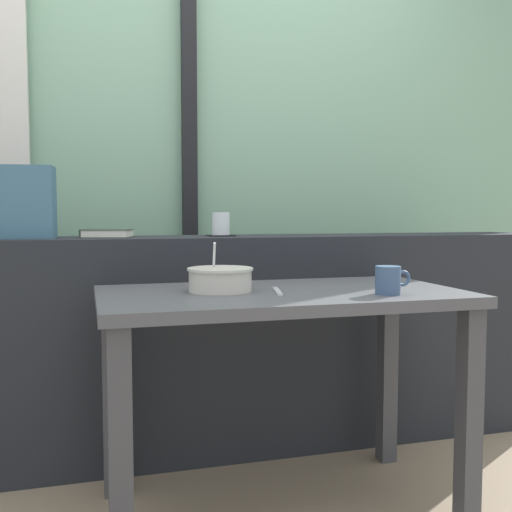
% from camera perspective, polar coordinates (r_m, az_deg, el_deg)
% --- Properties ---
extents(outdoor_backdrop, '(4.80, 0.08, 2.80)m').
position_cam_1_polar(outdoor_backdrop, '(3.05, -6.62, 12.56)').
color(outdoor_backdrop, '#84B293').
rests_on(outdoor_backdrop, ground).
extents(window_divider_post, '(0.07, 0.05, 2.60)m').
position_cam_1_polar(window_divider_post, '(2.96, -6.30, 10.84)').
color(window_divider_post, black).
rests_on(window_divider_post, ground).
extents(dark_console_ledge, '(2.80, 0.34, 0.86)m').
position_cam_1_polar(dark_console_ledge, '(2.41, -3.80, -8.38)').
color(dark_console_ledge, '#23262B').
rests_on(dark_console_ledge, ground).
extents(breakfast_table, '(1.13, 0.61, 0.71)m').
position_cam_1_polar(breakfast_table, '(1.89, 2.41, -6.94)').
color(breakfast_table, '#414145').
rests_on(breakfast_table, ground).
extents(coaster_square, '(0.10, 0.10, 0.00)m').
position_cam_1_polar(coaster_square, '(2.37, -3.37, 1.97)').
color(coaster_square, black).
rests_on(coaster_square, dark_console_ledge).
extents(juice_glass, '(0.07, 0.07, 0.09)m').
position_cam_1_polar(juice_glass, '(2.36, -3.38, 3.03)').
color(juice_glass, white).
rests_on(juice_glass, coaster_square).
extents(closed_book, '(0.21, 0.18, 0.03)m').
position_cam_1_polar(closed_book, '(2.31, -14.07, 2.12)').
color(closed_book, '#334233').
rests_on(closed_book, dark_console_ledge).
extents(throw_pillow, '(0.33, 0.16, 0.26)m').
position_cam_1_polar(throw_pillow, '(2.32, -22.64, 4.76)').
color(throw_pillow, '#426B84').
rests_on(throw_pillow, dark_console_ledge).
extents(soup_bowl, '(0.21, 0.21, 0.16)m').
position_cam_1_polar(soup_bowl, '(1.85, -3.44, -2.25)').
color(soup_bowl, beige).
rests_on(soup_bowl, breakfast_table).
extents(fork_utensil, '(0.05, 0.17, 0.01)m').
position_cam_1_polar(fork_utensil, '(1.84, 2.08, -3.38)').
color(fork_utensil, silver).
rests_on(fork_utensil, breakfast_table).
extents(ceramic_mug, '(0.11, 0.08, 0.08)m').
position_cam_1_polar(ceramic_mug, '(1.83, 12.56, -2.27)').
color(ceramic_mug, '#3D567A').
rests_on(ceramic_mug, breakfast_table).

